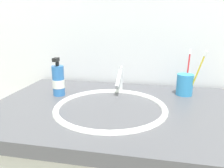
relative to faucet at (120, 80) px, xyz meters
The scene contains 7 objects.
tiled_wall_back 0.31m from the faucet, 84.49° to the left, with size 2.22×0.04×2.40m, color silver.
sink_basin 0.24m from the faucet, 90.00° to the right, with size 0.45×0.45×0.11m.
faucet is the anchor object (origin of this frame).
toothbrush_cup 0.30m from the faucet, ahead, with size 0.07×0.07×0.10m, color #338CCC.
toothbrush_yellow 0.35m from the faucet, ahead, with size 0.06×0.03×0.21m.
toothbrush_red 0.32m from the faucet, ahead, with size 0.02×0.04×0.20m.
soap_dispenser 0.29m from the faucet, 158.55° to the right, with size 0.06×0.06×0.18m.
Camera 1 is at (0.15, -0.83, 1.22)m, focal length 35.91 mm.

